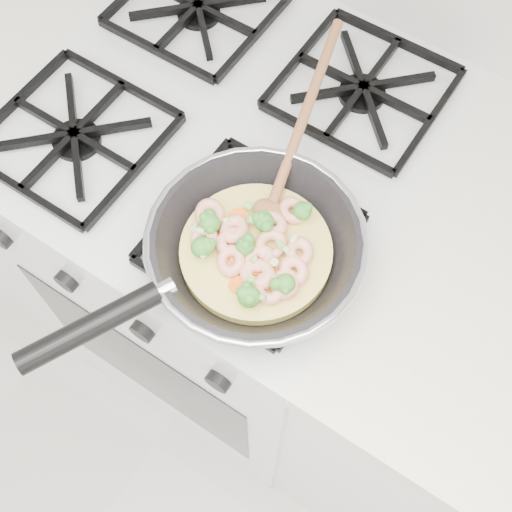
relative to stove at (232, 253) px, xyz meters
The scene contains 2 objects.
stove is the anchor object (origin of this frame).
skillet 0.55m from the stove, 45.90° to the right, with size 0.28×0.61×0.09m.
Camera 1 is at (0.37, 1.23, 1.66)m, focal length 45.10 mm.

